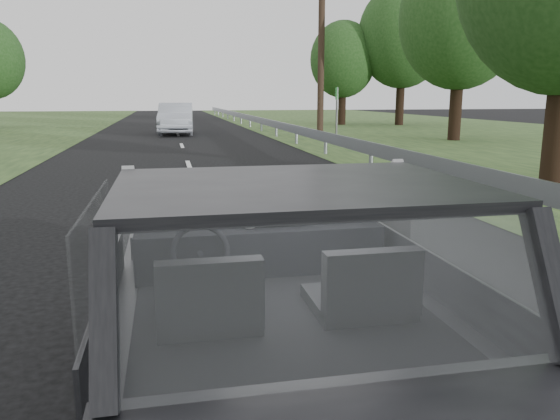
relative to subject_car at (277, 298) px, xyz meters
name	(u,v)px	position (x,y,z in m)	size (l,w,h in m)	color
ground	(277,415)	(0.00, 0.00, -0.72)	(140.00, 140.00, 0.00)	black
subject_car	(277,298)	(0.00, 0.00, 0.00)	(1.80, 4.00, 1.45)	black
dashboard	(258,247)	(0.00, 0.62, 0.12)	(1.58, 0.45, 0.30)	black
driver_seat	(209,295)	(-0.40, -0.29, 0.16)	(0.50, 0.72, 0.42)	black
passenger_seat	(364,284)	(0.40, -0.29, 0.16)	(0.50, 0.72, 0.42)	black
steering_wheel	(200,252)	(-0.40, 0.33, 0.20)	(0.36, 0.36, 0.04)	black
cat	(277,215)	(0.12, 0.58, 0.35)	(0.51, 0.16, 0.23)	slate
guardrail	(367,148)	(4.30, 10.00, -0.15)	(0.05, 90.00, 0.32)	#969BA2
other_car	(176,119)	(-0.05, 24.70, 0.03)	(1.81, 4.60, 1.51)	silver
highway_sign	(337,113)	(6.87, 20.62, 0.38)	(0.09, 0.88, 2.21)	#1F6A27
utility_pole	(321,37)	(6.17, 20.80, 3.62)	(0.28, 0.28, 8.69)	#312318
tree_1	(459,47)	(11.37, 18.42, 3.09)	(5.04, 5.04, 7.64)	#183912
tree_2	(343,75)	(10.68, 31.52, 2.45)	(4.19, 4.19, 6.34)	#183912
tree_3	(402,57)	(14.20, 30.44, 3.52)	(5.61, 5.61, 8.49)	#183912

